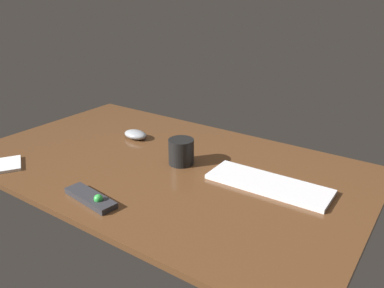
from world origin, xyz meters
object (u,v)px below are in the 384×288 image
Objects in this scene: keyboard at (268,184)px; computer_mouse at (135,134)px; coffee_mug at (181,152)px; notepad at (4,165)px; media_remote at (91,198)px.

keyboard is 3.70× the size of computer_mouse.
coffee_mug is at bearing -14.59° from computer_mouse.
keyboard is at bearing -4.34° from computer_mouse.
notepad is at bearing -155.31° from keyboard.
computer_mouse and media_remote have the same top height.
coffee_mug is (6.50, 35.85, 3.53)cm from media_remote.
keyboard is at bearing 25.62° from notepad.
computer_mouse is 50.26cm from media_remote.
keyboard is at bearing 51.66° from media_remote.
keyboard is 54.30cm from media_remote.
media_remote is at bearing -60.71° from computer_mouse.
media_remote is at bearing -100.27° from coffee_mug.
computer_mouse is 1.15× the size of coffee_mug.
media_remote reaches higher than keyboard.
media_remote is 2.15× the size of coffee_mug.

